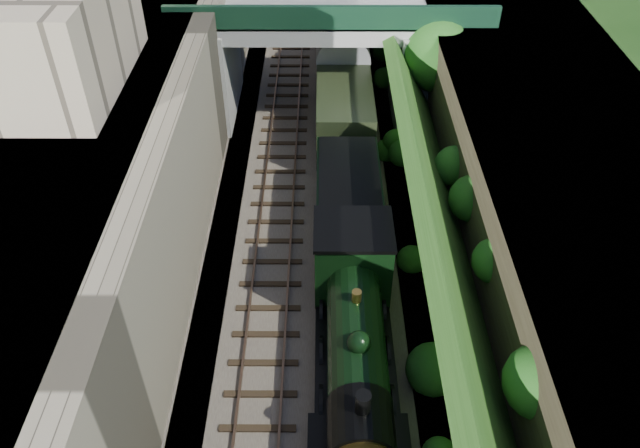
% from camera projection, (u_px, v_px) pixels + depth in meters
% --- Properties ---
extents(trackbed, '(10.00, 90.00, 0.20)m').
position_uv_depth(trackbed, '(321.00, 148.00, 32.98)').
color(trackbed, '#473F38').
rests_on(trackbed, ground).
extents(retaining_wall, '(1.00, 90.00, 7.00)m').
position_uv_depth(retaining_wall, '(210.00, 90.00, 30.80)').
color(retaining_wall, '#756B56').
rests_on(retaining_wall, ground).
extents(street_plateau_left, '(6.00, 90.00, 7.00)m').
position_uv_depth(street_plateau_left, '(139.00, 89.00, 30.81)').
color(street_plateau_left, '#262628').
rests_on(street_plateau_left, ground).
extents(street_plateau_right, '(8.00, 90.00, 6.25)m').
position_uv_depth(street_plateau_right, '(511.00, 97.00, 31.01)').
color(street_plateau_right, '#262628').
rests_on(street_plateau_right, ground).
extents(embankment_slope, '(4.11, 90.00, 6.36)m').
position_uv_depth(embankment_slope, '(427.00, 136.00, 29.08)').
color(embankment_slope, '#1E4714').
rests_on(embankment_slope, ground).
extents(track_left, '(2.50, 90.00, 0.20)m').
position_uv_depth(track_left, '(283.00, 145.00, 32.90)').
color(track_left, black).
rests_on(track_left, trackbed).
extents(track_right, '(2.50, 90.00, 0.20)m').
position_uv_depth(track_right, '(343.00, 145.00, 32.89)').
color(track_right, black).
rests_on(track_right, trackbed).
extents(road_bridge, '(16.00, 6.40, 7.25)m').
position_uv_depth(road_bridge, '(338.00, 44.00, 33.47)').
color(road_bridge, gray).
rests_on(road_bridge, ground).
extents(building_near, '(4.00, 8.00, 4.00)m').
position_uv_depth(building_near, '(60.00, 32.00, 22.68)').
color(building_near, gray).
rests_on(building_near, street_plateau_left).
extents(tree, '(3.60, 3.80, 6.60)m').
position_uv_depth(tree, '(439.00, 57.00, 31.00)').
color(tree, black).
rests_on(tree, ground).
extents(locomotive, '(3.10, 10.22, 3.83)m').
position_uv_depth(locomotive, '(355.00, 332.00, 21.08)').
color(locomotive, black).
rests_on(locomotive, trackbed).
extents(tender, '(2.70, 6.00, 3.05)m').
position_uv_depth(tender, '(348.00, 204.00, 26.88)').
color(tender, black).
rests_on(tender, trackbed).
extents(coach_front, '(2.90, 18.00, 3.70)m').
position_uv_depth(coach_front, '(341.00, 64.00, 36.23)').
color(coach_front, black).
rests_on(coach_front, trackbed).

